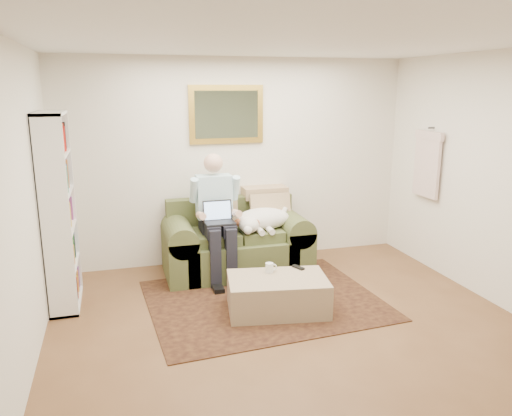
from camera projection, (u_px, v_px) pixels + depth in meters
name	position (u px, v px, depth m)	size (l,w,h in m)	color
room_shell	(296.00, 196.00, 4.40)	(4.51, 5.00, 2.61)	brown
rug	(264.00, 300.00, 5.36)	(2.40, 1.92, 0.01)	black
sofa	(236.00, 248.00, 6.15)	(1.75, 0.89, 1.05)	#4B542C
seated_man	(217.00, 218.00, 5.83)	(0.58, 0.83, 1.48)	#8CCDD8
laptop	(219.00, 217.00, 5.76)	(0.34, 0.27, 0.25)	black
sleeping_dog	(263.00, 219.00, 6.07)	(0.72, 0.45, 0.27)	white
ottoman	(278.00, 295.00, 5.06)	(0.99, 0.63, 0.36)	tan
coffee_mug	(269.00, 268.00, 5.16)	(0.08, 0.08, 0.10)	white
tv_remote	(298.00, 267.00, 5.29)	(0.05, 0.15, 0.02)	black
bookshelf	(59.00, 212.00, 5.07)	(0.28, 0.80, 2.00)	white
wall_mirror	(226.00, 114.00, 6.20)	(0.94, 0.04, 0.72)	gold
hanging_shirt	(427.00, 161.00, 6.14)	(0.06, 0.52, 0.90)	beige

